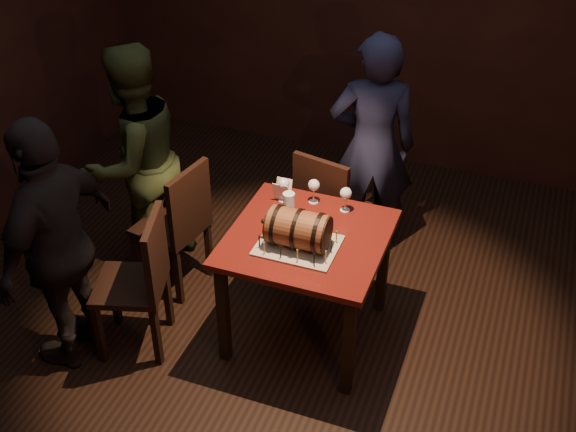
% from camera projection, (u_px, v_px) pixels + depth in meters
% --- Properties ---
extents(room_shell, '(5.04, 5.04, 2.80)m').
position_uv_depth(room_shell, '(288.00, 149.00, 3.66)').
color(room_shell, black).
rests_on(room_shell, ground).
extents(pub_table, '(0.90, 0.90, 0.75)m').
position_uv_depth(pub_table, '(307.00, 251.00, 4.21)').
color(pub_table, '#460D0B').
rests_on(pub_table, ground).
extents(cake_board, '(0.45, 0.35, 0.01)m').
position_uv_depth(cake_board, '(298.00, 245.00, 4.06)').
color(cake_board, '#A49584').
rests_on(cake_board, pub_table).
extents(barrel_cake, '(0.39, 0.23, 0.23)m').
position_uv_depth(barrel_cake, '(298.00, 229.00, 4.00)').
color(barrel_cake, brown).
rests_on(barrel_cake, cake_board).
extents(birthday_candles, '(0.40, 0.30, 0.09)m').
position_uv_depth(birthday_candles, '(298.00, 239.00, 4.04)').
color(birthday_candles, '#EAD58B').
rests_on(birthday_candles, cake_board).
extents(wine_glass_left, '(0.07, 0.07, 0.16)m').
position_uv_depth(wine_glass_left, '(283.00, 185.00, 4.38)').
color(wine_glass_left, silver).
rests_on(wine_glass_left, pub_table).
extents(wine_glass_mid, '(0.07, 0.07, 0.16)m').
position_uv_depth(wine_glass_mid, '(314.00, 186.00, 4.37)').
color(wine_glass_mid, silver).
rests_on(wine_glass_mid, pub_table).
extents(wine_glass_right, '(0.07, 0.07, 0.16)m').
position_uv_depth(wine_glass_right, '(346.00, 194.00, 4.30)').
color(wine_glass_right, silver).
rests_on(wine_glass_right, pub_table).
extents(pint_of_ale, '(0.07, 0.07, 0.15)m').
position_uv_depth(pint_of_ale, '(289.00, 205.00, 4.29)').
color(pint_of_ale, silver).
rests_on(pint_of_ale, pub_table).
extents(menu_card, '(0.10, 0.05, 0.13)m').
position_uv_depth(menu_card, '(282.00, 191.00, 4.42)').
color(menu_card, white).
rests_on(menu_card, pub_table).
extents(chair_back, '(0.48, 0.48, 0.93)m').
position_uv_depth(chair_back, '(327.00, 207.00, 4.80)').
color(chair_back, black).
rests_on(chair_back, ground).
extents(chair_left_rear, '(0.46, 0.46, 0.93)m').
position_uv_depth(chair_left_rear, '(179.00, 221.00, 4.67)').
color(chair_left_rear, black).
rests_on(chair_left_rear, ground).
extents(chair_left_front, '(0.50, 0.50, 0.93)m').
position_uv_depth(chair_left_front, '(142.00, 277.00, 4.20)').
color(chair_left_front, black).
rests_on(chair_left_front, ground).
extents(person_back, '(0.68, 0.55, 1.62)m').
position_uv_depth(person_back, '(372.00, 147.00, 4.88)').
color(person_back, '#1C1D38').
rests_on(person_back, ground).
extents(person_left_rear, '(0.85, 0.95, 1.60)m').
position_uv_depth(person_left_rear, '(134.00, 161.00, 4.75)').
color(person_left_rear, '#333C1E').
rests_on(person_left_rear, ground).
extents(person_left_front, '(0.42, 0.94, 1.58)m').
position_uv_depth(person_left_front, '(58.00, 246.00, 4.01)').
color(person_left_front, black).
rests_on(person_left_front, ground).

